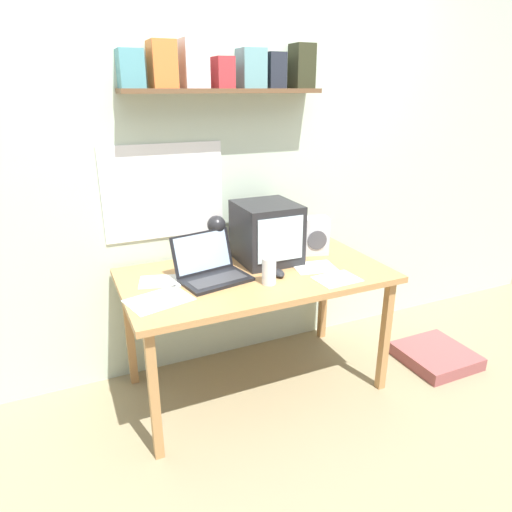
{
  "coord_description": "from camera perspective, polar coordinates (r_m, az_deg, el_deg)",
  "views": [
    {
      "loc": [
        -0.97,
        -2.15,
        1.71
      ],
      "look_at": [
        0.0,
        0.0,
        0.84
      ],
      "focal_mm": 32.0,
      "sensor_mm": 36.0,
      "label": 1
    }
  ],
  "objects": [
    {
      "name": "ground_plane",
      "position": [
        2.91,
        -0.0,
        -15.72
      ],
      "size": [
        12.0,
        12.0,
        0.0
      ],
      "primitive_type": "plane",
      "color": "gray"
    },
    {
      "name": "juice_glass",
      "position": [
        2.39,
        1.55,
        -2.07
      ],
      "size": [
        0.07,
        0.07,
        0.14
      ],
      "color": "white",
      "rests_on": "corner_desk"
    },
    {
      "name": "desk_lamp",
      "position": [
        2.62,
        -5.04,
        3.24
      ],
      "size": [
        0.11,
        0.17,
        0.3
      ],
      "rotation": [
        0.0,
        0.0,
        0.07
      ],
      "color": "#232326",
      "rests_on": "corner_desk"
    },
    {
      "name": "computer_mouse",
      "position": [
        2.51,
        2.86,
        -2.15
      ],
      "size": [
        0.08,
        0.11,
        0.03
      ],
      "rotation": [
        0.0,
        0.0,
        -0.19
      ],
      "color": "#232326",
      "rests_on": "corner_desk"
    },
    {
      "name": "open_notebook",
      "position": [
        2.65,
        7.31,
        -1.39
      ],
      "size": [
        0.26,
        0.22,
        0.0
      ],
      "rotation": [
        0.0,
        0.0,
        -0.17
      ],
      "color": "white",
      "rests_on": "corner_desk"
    },
    {
      "name": "laptop",
      "position": [
        2.47,
        -5.76,
        -1.46
      ],
      "size": [
        0.4,
        0.35,
        0.23
      ],
      "rotation": [
        0.0,
        0.0,
        0.19
      ],
      "color": "black",
      "rests_on": "corner_desk"
    },
    {
      "name": "floor_cushion",
      "position": [
        3.32,
        21.54,
        -11.53
      ],
      "size": [
        0.44,
        0.44,
        0.08
      ],
      "color": "#944D4C",
      "rests_on": "ground_plane"
    },
    {
      "name": "back_wall",
      "position": [
        2.81,
        -3.97,
        12.08
      ],
      "size": [
        5.6,
        0.24,
        2.6
      ],
      "color": "beige",
      "rests_on": "ground_plane"
    },
    {
      "name": "corner_desk",
      "position": [
        2.58,
        -0.0,
        -3.4
      ],
      "size": [
        1.48,
        0.79,
        0.74
      ],
      "color": "#B4814C",
      "rests_on": "ground_plane"
    },
    {
      "name": "crt_monitor",
      "position": [
        2.69,
        1.33,
        2.98
      ],
      "size": [
        0.34,
        0.37,
        0.35
      ],
      "rotation": [
        0.0,
        0.0,
        -0.0
      ],
      "color": "#232326",
      "rests_on": "corner_desk"
    },
    {
      "name": "space_heater",
      "position": [
        2.84,
        7.37,
        2.53
      ],
      "size": [
        0.18,
        0.15,
        0.23
      ],
      "rotation": [
        0.0,
        0.0,
        -0.29
      ],
      "color": "silver",
      "rests_on": "corner_desk"
    },
    {
      "name": "loose_paper_near_monitor",
      "position": [
        2.49,
        -11.87,
        -3.11
      ],
      "size": [
        0.26,
        0.22,
        0.0
      ],
      "rotation": [
        0.0,
        0.0,
        -0.27
      ],
      "color": "silver",
      "rests_on": "corner_desk"
    },
    {
      "name": "printed_handout",
      "position": [
        2.5,
        10.09,
        -2.85
      ],
      "size": [
        0.24,
        0.19,
        0.0
      ],
      "rotation": [
        0.0,
        0.0,
        0.05
      ],
      "color": "white",
      "rests_on": "corner_desk"
    },
    {
      "name": "loose_paper_near_laptop",
      "position": [
        2.28,
        -12.04,
        -5.41
      ],
      "size": [
        0.34,
        0.28,
        0.0
      ],
      "rotation": [
        0.0,
        0.0,
        0.26
      ],
      "color": "white",
      "rests_on": "corner_desk"
    }
  ]
}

